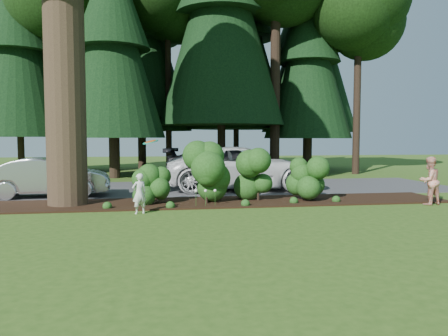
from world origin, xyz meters
The scene contains 12 objects.
ground centered at (0.00, 0.00, 0.00)m, with size 80.00×80.00×0.00m, color #2C4C15.
mulch_bed centered at (0.00, 3.25, 0.03)m, with size 16.00×2.50×0.05m, color black.
driveway centered at (0.00, 7.50, 0.01)m, with size 22.00×6.00×0.03m, color #38383A.
shrub_row centered at (0.77, 3.14, 0.81)m, with size 6.53×1.60×1.61m.
lily_cluster centered at (-0.30, 2.40, 0.50)m, with size 0.69×0.09×0.57m.
tree_wall centered at (0.25, 16.38, 9.50)m, with size 25.66×12.15×17.09m.
car_silver_wagon centered at (-5.65, 5.50, 0.73)m, with size 1.49×4.27×1.41m, color #B6B6BB.
car_white_suv centered at (1.77, 6.59, 0.91)m, with size 2.91×6.32×1.76m, color silver.
car_dark_suv centered at (1.57, 9.20, 0.89)m, with size 2.40×5.90×1.71m, color black.
child centered at (-2.30, 1.55, 0.58)m, with size 0.42×0.28×1.16m, color silver.
adult centered at (6.91, 1.80, 0.78)m, with size 0.76×0.59×1.56m, color red.
frisbee centered at (-1.97, 1.78, 2.05)m, with size 0.46×0.46×0.18m.
Camera 1 is at (-1.84, -11.02, 2.17)m, focal length 35.00 mm.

